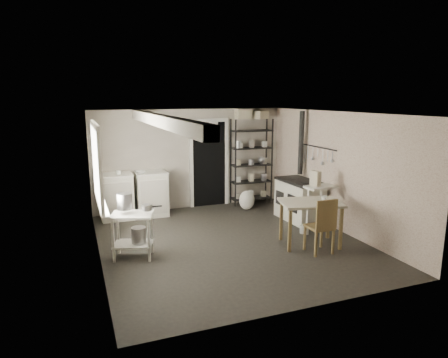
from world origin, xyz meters
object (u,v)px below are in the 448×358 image
object	(u,v)px
stockpot	(125,201)
shelf_rack	(251,165)
chair	(319,224)
flour_sack	(247,199)
prep_table	(133,234)
base_cabinets	(134,196)
work_table	(310,224)
stove	(299,200)

from	to	relation	value
stockpot	shelf_rack	xyz separation A→B (m)	(3.30, 2.36, 0.01)
chair	flour_sack	distance (m)	2.82
prep_table	stockpot	size ratio (longest dim) A/B	2.87
prep_table	flour_sack	bearing A→B (deg)	33.92
prep_table	stockpot	world-z (taller)	stockpot
base_cabinets	stockpot	bearing A→B (deg)	-101.06
base_cabinets	shelf_rack	world-z (taller)	shelf_rack
shelf_rack	flour_sack	size ratio (longest dim) A/B	4.65
work_table	chair	size ratio (longest dim) A/B	1.09
prep_table	chair	world-z (taller)	chair
work_table	flour_sack	distance (m)	2.46
work_table	chair	xyz separation A→B (m)	(-0.05, -0.35, 0.10)
shelf_rack	stove	bearing A→B (deg)	-74.39
base_cabinets	flour_sack	world-z (taller)	base_cabinets
prep_table	base_cabinets	distance (m)	2.32
stockpot	chair	distance (m)	3.22
stove	chair	size ratio (longest dim) A/B	1.15
prep_table	stove	bearing A→B (deg)	12.66
base_cabinets	chair	bearing A→B (deg)	-50.21
stockpot	shelf_rack	size ratio (longest dim) A/B	0.13
base_cabinets	work_table	bearing A→B (deg)	-46.30
shelf_rack	stockpot	bearing A→B (deg)	-142.12
shelf_rack	flour_sack	distance (m)	0.92
prep_table	stove	world-z (taller)	stove
prep_table	work_table	bearing A→B (deg)	-9.82
base_cabinets	stove	size ratio (longest dim) A/B	1.35
work_table	flour_sack	size ratio (longest dim) A/B	2.33
prep_table	chair	xyz separation A→B (m)	(2.95, -0.87, 0.08)
base_cabinets	shelf_rack	bearing A→B (deg)	3.09
prep_table	shelf_rack	distance (m)	4.05
stove	flour_sack	distance (m)	1.35
shelf_rack	flour_sack	xyz separation A→B (m)	(-0.32, -0.48, -0.71)
shelf_rack	stove	size ratio (longest dim) A/B	1.88
shelf_rack	prep_table	bearing A→B (deg)	-140.64
work_table	shelf_rack	bearing A→B (deg)	86.06
stockpot	base_cabinets	distance (m)	2.33
stove	flour_sack	xyz separation A→B (m)	(-0.70, 1.13, -0.20)
stove	chair	xyz separation A→B (m)	(-0.63, -1.68, 0.04)
shelf_rack	chair	bearing A→B (deg)	-92.11
shelf_rack	work_table	bearing A→B (deg)	-91.67
stockpot	base_cabinets	xyz separation A→B (m)	(0.46, 2.24, -0.48)
shelf_rack	chair	world-z (taller)	shelf_rack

